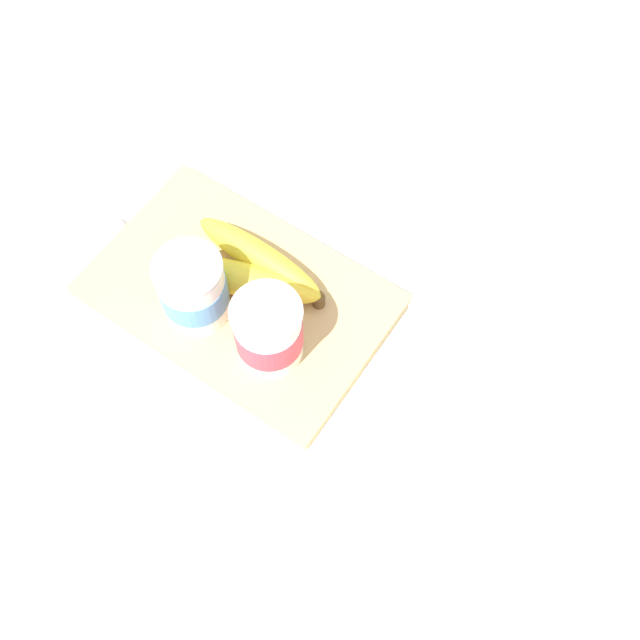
% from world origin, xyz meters
% --- Properties ---
extents(ground_plane, '(2.40, 2.40, 0.00)m').
position_xyz_m(ground_plane, '(0.00, 0.00, 0.00)').
color(ground_plane, white).
extents(cutting_board, '(0.32, 0.20, 0.02)m').
position_xyz_m(cutting_board, '(0.00, 0.00, 0.01)').
color(cutting_board, tan).
rests_on(cutting_board, ground_plane).
extents(cereal_box, '(0.21, 0.09, 0.26)m').
position_xyz_m(cereal_box, '(-0.30, -0.01, 0.13)').
color(cereal_box, white).
rests_on(cereal_box, ground_plane).
extents(yogurt_cup_front, '(0.07, 0.07, 0.09)m').
position_xyz_m(yogurt_cup_front, '(-0.07, 0.04, 0.06)').
color(yogurt_cup_front, white).
rests_on(yogurt_cup_front, cutting_board).
extents(yogurt_cup_back, '(0.07, 0.07, 0.09)m').
position_xyz_m(yogurt_cup_back, '(0.02, 0.04, 0.06)').
color(yogurt_cup_back, white).
rests_on(yogurt_cup_back, cutting_board).
extents(banana_bunch, '(0.18, 0.10, 0.04)m').
position_xyz_m(banana_bunch, '(0.00, -0.02, 0.03)').
color(banana_bunch, yellow).
rests_on(banana_bunch, cutting_board).
extents(spoon, '(0.13, 0.06, 0.01)m').
position_xyz_m(spoon, '(0.21, 0.02, 0.01)').
color(spoon, silver).
rests_on(spoon, ground_plane).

